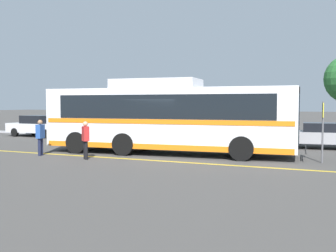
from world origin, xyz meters
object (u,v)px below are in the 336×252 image
(parked_car_0, at_px, (39,126))
(pedestrian_2, at_px, (86,138))
(parked_car_2, at_px, (208,131))
(pedestrian_0, at_px, (40,135))
(parked_car_3, at_px, (322,135))
(bus_stop_sign, at_px, (323,124))
(transit_bus, at_px, (168,116))
(parked_car_1, at_px, (108,128))

(parked_car_0, bearing_deg, pedestrian_2, 54.05)
(parked_car_2, distance_m, pedestrian_0, 9.73)
(parked_car_3, bearing_deg, parked_car_0, 85.08)
(pedestrian_0, bearing_deg, bus_stop_sign, 90.53)
(transit_bus, distance_m, parked_car_0, 13.27)
(pedestrian_0, distance_m, bus_stop_sign, 11.87)
(parked_car_2, height_order, parked_car_3, parked_car_2)
(bus_stop_sign, bearing_deg, pedestrian_0, -82.09)
(transit_bus, xyz_separation_m, parked_car_0, (-12.14, 5.25, -0.98))
(parked_car_1, bearing_deg, pedestrian_0, 13.96)
(pedestrian_2, bearing_deg, pedestrian_0, -143.65)
(parked_car_2, xyz_separation_m, parked_car_3, (6.18, -0.31, -0.03))
(parked_car_2, bearing_deg, parked_car_0, 93.49)
(pedestrian_0, bearing_deg, transit_bus, 107.51)
(parked_car_0, height_order, parked_car_2, parked_car_0)
(parked_car_2, bearing_deg, transit_bus, -179.88)
(parked_car_3, bearing_deg, pedestrian_0, 120.41)
(transit_bus, bearing_deg, parked_car_3, 123.75)
(pedestrian_2, distance_m, bus_stop_sign, 9.47)
(parked_car_0, xyz_separation_m, parked_car_2, (12.39, 0.17, -0.03))
(pedestrian_0, bearing_deg, parked_car_0, -150.35)
(transit_bus, height_order, bus_stop_sign, transit_bus)
(parked_car_2, relative_size, bus_stop_sign, 1.85)
(transit_bus, relative_size, bus_stop_sign, 4.96)
(parked_car_0, bearing_deg, parked_car_1, 92.93)
(parked_car_3, height_order, bus_stop_sign, bus_stop_sign)
(parked_car_3, bearing_deg, parked_car_2, 82.62)
(parked_car_3, height_order, pedestrian_2, pedestrian_2)
(parked_car_1, relative_size, pedestrian_2, 2.76)
(pedestrian_0, xyz_separation_m, bus_stop_sign, (11.56, 2.60, 0.61))
(parked_car_0, distance_m, parked_car_2, 12.39)
(parked_car_2, distance_m, pedestrian_2, 8.83)
(parked_car_2, bearing_deg, parked_car_3, -90.21)
(pedestrian_2, bearing_deg, parked_car_0, -179.58)
(parked_car_2, xyz_separation_m, bus_stop_sign, (6.38, -5.63, 0.79))
(parked_car_0, relative_size, parked_car_3, 0.99)
(parked_car_1, xyz_separation_m, pedestrian_2, (4.00, -8.12, 0.14))
(parked_car_3, bearing_deg, parked_car_1, 85.51)
(parked_car_0, distance_m, bus_stop_sign, 19.56)
(bus_stop_sign, bearing_deg, parked_car_3, 177.45)
(parked_car_0, distance_m, parked_car_1, 5.75)
(transit_bus, xyz_separation_m, parked_car_1, (-6.40, 5.11, -0.98))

